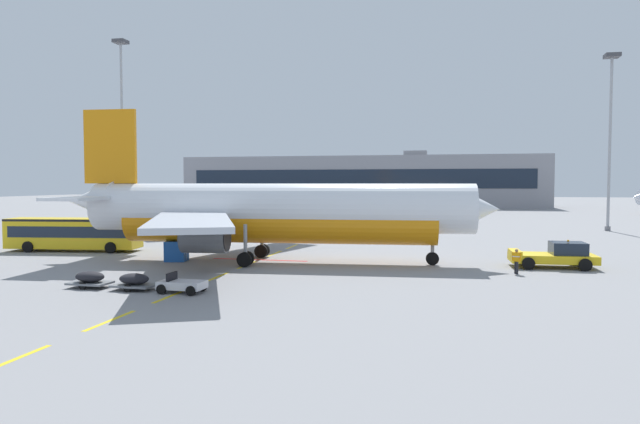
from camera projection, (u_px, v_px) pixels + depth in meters
ground at (518, 243)px, 59.04m from camera, size 400.00×400.00×0.00m
apron_paint_markings at (302, 242)px, 59.71m from camera, size 8.00×93.83×0.01m
airliner_foreground at (272, 212)px, 44.91m from camera, size 34.82×34.51×12.20m
pushback_tug at (556, 255)px, 42.09m from camera, size 6.11×3.40×2.08m
apron_shuttle_bus at (74, 232)px, 52.24m from camera, size 12.28×4.39×3.00m
catering_truck at (156, 223)px, 65.08m from camera, size 6.42×6.84×3.14m
baggage_train at (135, 281)px, 33.30m from camera, size 8.65×1.87×1.14m
ground_crew_worker at (516, 260)px, 39.23m from camera, size 0.59×0.43×1.72m
uld_cargo_container at (177, 251)px, 45.66m from camera, size 1.85×1.81×1.60m
apron_light_mast_near at (122, 112)px, 83.31m from camera, size 1.80×1.80×26.96m
apron_light_mast_far at (610, 120)px, 73.34m from camera, size 1.80×1.80×22.73m
terminal_satellite at (363, 181)px, 156.22m from camera, size 94.20×25.30×14.70m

